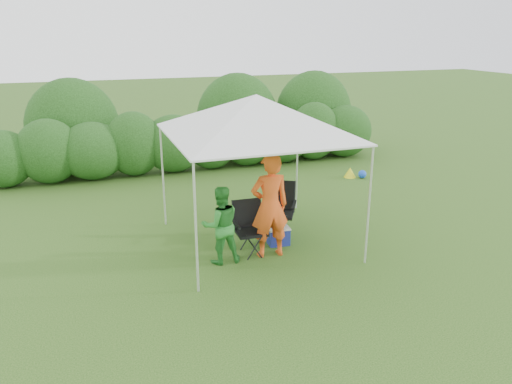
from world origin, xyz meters
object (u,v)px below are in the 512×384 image
object	(u,v)px
man	(270,206)
cooler	(278,236)
chair_right	(279,206)
chair_left	(249,224)
canopy	(256,115)
woman	(221,225)

from	to	relation	value
man	cooler	bearing A→B (deg)	-128.78
chair_right	chair_left	world-z (taller)	chair_right
canopy	cooler	size ratio (longest dim) A/B	7.18
man	cooler	xyz separation A→B (m)	(0.34, 0.39, -0.78)
chair_right	man	bearing A→B (deg)	-93.05
chair_right	cooler	bearing A→B (deg)	-83.86
man	chair_left	bearing A→B (deg)	-38.28
man	cooler	world-z (taller)	man
man	woman	world-z (taller)	man
chair_left	man	world-z (taller)	man
cooler	chair_left	bearing A→B (deg)	-163.04
chair_right	woman	size ratio (longest dim) A/B	0.77
chair_right	cooler	world-z (taller)	chair_right
canopy	cooler	world-z (taller)	canopy
woman	cooler	distance (m)	1.39
man	chair_right	bearing A→B (deg)	-119.85
chair_left	woman	world-z (taller)	woman
canopy	chair_left	world-z (taller)	canopy
chair_left	woman	size ratio (longest dim) A/B	0.70
chair_left	canopy	bearing A→B (deg)	56.96
woman	chair_right	bearing A→B (deg)	-149.07
man	cooler	distance (m)	0.93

